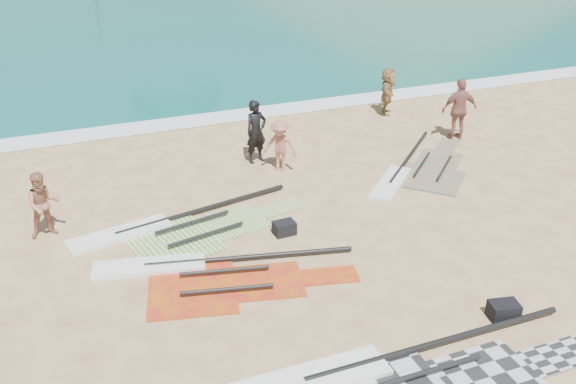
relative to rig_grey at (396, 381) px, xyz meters
name	(u,v)px	position (x,y,z in m)	size (l,w,h in m)	color
ground	(428,309)	(1.67, 1.59, -0.05)	(300.00, 300.00, 0.00)	tan
surf_line	(237,116)	(1.67, 13.89, -0.05)	(300.00, 1.20, 0.04)	white
rig_grey	(396,381)	(0.00, 0.00, 0.00)	(6.54, 2.56, 0.21)	#272729
rig_green	(174,230)	(-2.31, 6.49, 0.00)	(5.94, 2.92, 0.20)	#61AB16
rig_orange	(416,173)	(4.90, 7.21, 0.00)	(4.76, 4.24, 0.20)	orange
rig_red	(203,275)	(-2.16, 4.35, 0.00)	(5.65, 2.84, 0.20)	red
gear_bag_near	(284,228)	(0.12, 5.40, 0.11)	(0.51, 0.37, 0.32)	black
gear_bag_far	(504,310)	(2.85, 0.81, 0.12)	(0.56, 0.39, 0.34)	black
person_wetsuit	(256,132)	(0.97, 9.79, 0.90)	(0.69, 0.45, 1.90)	black
beachgoer_left	(44,205)	(-5.10, 7.46, 0.76)	(0.78, 0.61, 1.61)	#A66E54
beachgoer_mid	(280,146)	(1.37, 8.90, 0.72)	(0.99, 0.57, 1.54)	#A96556
beachgoer_back	(459,109)	(7.63, 9.13, 0.95)	(1.18, 0.49, 2.01)	#945A4F
beachgoer_right	(387,91)	(6.76, 12.18, 0.79)	(1.55, 0.50, 1.68)	olive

